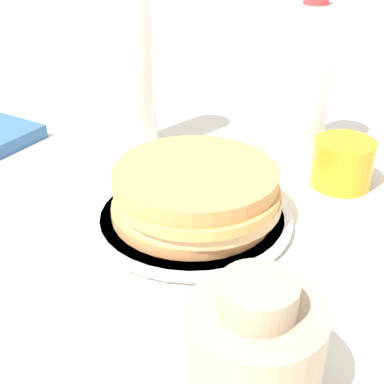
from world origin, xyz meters
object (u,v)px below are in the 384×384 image
Objects in this scene: juice_glass at (343,163)px; water_bottle_near at (307,81)px; water_bottle_mid at (132,66)px; cream_jug at (254,350)px; pancake_stack at (196,192)px; plate at (192,218)px.

water_bottle_near is at bearing -35.04° from juice_glass.
water_bottle_mid reaches higher than juice_glass.
juice_glass is 0.29× the size of water_bottle_mid.
water_bottle_near is at bearing -69.25° from cream_jug.
juice_glass is 0.30m from water_bottle_mid.
water_bottle_near reaches higher than juice_glass.
cream_jug is (-0.17, 0.17, 0.01)m from pancake_stack.
water_bottle_mid reaches higher than water_bottle_near.
plate is 1.01× the size of water_bottle_near.
water_bottle_mid is at bearing -38.41° from cream_jug.
cream_jug is (-0.07, 0.34, 0.02)m from juice_glass.
pancake_stack is at bearing 61.50° from juice_glass.
juice_glass is 0.72× the size of cream_jug.
cream_jug is 0.43m from water_bottle_near.
juice_glass is at bearing -118.71° from plate.
water_bottle_near is at bearing -93.98° from plate.
pancake_stack is at bearing -45.06° from cream_jug.
water_bottle_near reaches higher than plate.
water_bottle_near is at bearing -93.38° from pancake_stack.
cream_jug reaches higher than plate.
pancake_stack reaches higher than plate.
pancake_stack is at bearing -128.27° from plate.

